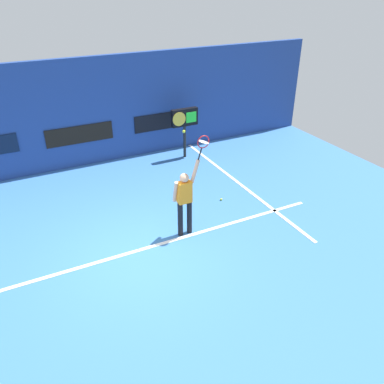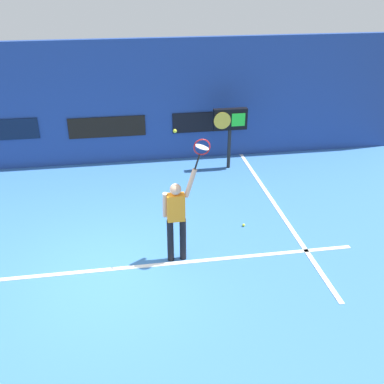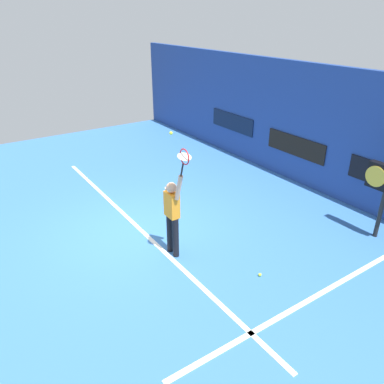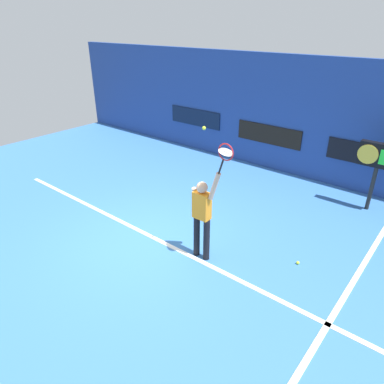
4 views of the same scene
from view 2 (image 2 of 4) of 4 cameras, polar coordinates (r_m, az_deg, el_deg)
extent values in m
plane|color=#3870B2|center=(8.95, -10.35, -10.24)|extent=(18.00, 18.00, 0.00)
cube|color=navy|center=(13.28, -10.91, 10.87)|extent=(18.00, 0.20, 3.54)
cube|color=black|center=(13.36, -10.68, 8.06)|extent=(2.20, 0.03, 0.60)
cube|color=black|center=(13.59, 2.19, 8.86)|extent=(2.20, 0.03, 0.60)
cube|color=white|center=(9.08, -10.35, -9.60)|extent=(10.00, 0.10, 0.01)
cube|color=white|center=(11.19, 10.76, -2.05)|extent=(0.10, 7.00, 0.01)
cylinder|color=black|center=(8.96, -2.74, -6.12)|extent=(0.13, 0.13, 0.92)
cylinder|color=black|center=(8.99, -1.15, -5.99)|extent=(0.13, 0.13, 0.92)
cube|color=orange|center=(8.60, -2.06, -1.95)|extent=(0.34, 0.20, 0.55)
sphere|color=#D8A884|center=(8.42, -2.10, 0.35)|extent=(0.22, 0.22, 0.22)
cylinder|color=#D8A884|center=(8.40, -0.19, 1.14)|extent=(0.25, 0.09, 0.58)
cylinder|color=#D8A884|center=(8.64, -3.44, -1.65)|extent=(0.09, 0.23, 0.58)
cylinder|color=black|center=(8.25, 0.67, 3.84)|extent=(0.12, 0.03, 0.30)
torus|color=red|center=(8.15, 1.27, 5.70)|extent=(0.39, 0.02, 0.39)
cylinder|color=silver|center=(8.15, 1.27, 5.70)|extent=(0.26, 0.27, 0.08)
sphere|color=#CCE033|center=(7.99, -2.18, 7.71)|extent=(0.07, 0.07, 0.07)
cylinder|color=black|center=(13.05, 4.70, 5.47)|extent=(0.10, 0.10, 1.17)
cube|color=black|center=(12.76, 4.85, 9.17)|extent=(0.95, 0.18, 0.60)
cylinder|color=gold|center=(12.61, 3.85, 8.99)|extent=(0.48, 0.02, 0.48)
cube|color=#26D833|center=(12.71, 5.88, 9.06)|extent=(0.38, 0.02, 0.36)
sphere|color=#CCE033|center=(10.34, 6.55, -4.17)|extent=(0.07, 0.07, 0.07)
camera|label=1|loc=(2.64, -99.67, 4.53)|focal=36.56mm
camera|label=3|loc=(7.94, 52.78, 12.69)|focal=35.48mm
camera|label=4|loc=(5.35, 48.69, 7.71)|focal=32.73mm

